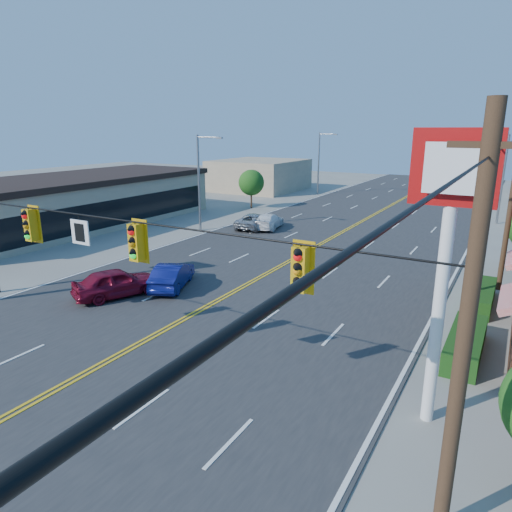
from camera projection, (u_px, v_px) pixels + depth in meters
The scene contains 16 objects.
ground at pixel (73, 382), 15.81m from camera, with size 160.00×160.00×0.00m, color gray.
road at pixel (308, 252), 32.46m from camera, with size 20.00×120.00×0.06m, color #2D2D30.
signal_span at pixel (54, 245), 14.55m from camera, with size 24.32×0.34×9.00m.
kfc_pylon at pixel (449, 223), 12.19m from camera, with size 2.20×0.36×8.50m.
strip_mall at pixel (74, 201), 40.84m from camera, with size 10.40×26.40×4.40m.
streetlight_se at pixel (473, 217), 21.03m from camera, with size 2.55×0.25×8.00m.
streetlight_ne at pixel (501, 174), 41.01m from camera, with size 2.55×0.25×8.00m.
streetlight_sw at pixel (201, 178), 38.13m from camera, with size 2.55×0.25×8.00m.
streetlight_nw at pixel (320, 160), 59.78m from camera, with size 2.55×0.25×8.00m.
utility_pole_near at pixel (510, 214), 23.76m from camera, with size 0.28×0.28×8.40m, color #47301E.
tree_west at pixel (251, 183), 49.66m from camera, with size 2.80×2.80×4.20m.
bld_west_far at pixel (259, 175), 64.89m from camera, with size 11.00×12.00×4.20m, color tan.
car_magenta at pixel (117, 284), 23.56m from camera, with size 1.76×4.38×1.49m, color maroon.
car_blue at pixel (172, 276), 24.92m from camera, with size 1.45×4.16×1.37m, color navy.
car_white at pixel (268, 222), 39.69m from camera, with size 1.84×4.52×1.31m, color white.
car_silver at pixel (255, 221), 39.80m from camera, with size 2.16×4.68×1.30m, color #A9AAAE.
Camera 1 is at (12.55, -8.95, 8.47)m, focal length 32.00 mm.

